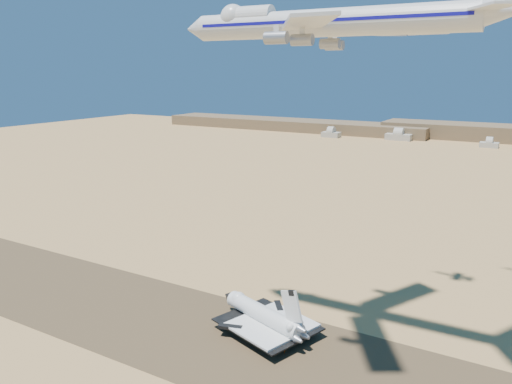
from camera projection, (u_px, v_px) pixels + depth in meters
The scene contains 9 objects.
ground at pixel (195, 331), 158.94m from camera, with size 1200.00×1200.00×0.00m, color tan.
runway at pixel (195, 331), 158.93m from camera, with size 600.00×50.00×0.06m, color brown.
hangars at pixel (394, 137), 591.67m from camera, with size 200.50×29.50×30.00m.
shuttle at pixel (263, 316), 158.04m from camera, with size 38.15×30.66×18.58m.
carrier_747 at pixel (316, 23), 128.73m from camera, with size 88.74×68.86×22.14m.
crew_a at pixel (275, 350), 146.27m from camera, with size 0.66×0.44×1.82m, color #CA5A0B.
crew_b at pixel (285, 350), 146.33m from camera, with size 0.77×0.44×1.59m, color #CA5A0B.
crew_c at pixel (269, 345), 149.04m from camera, with size 1.07×0.55×1.82m, color #CA5A0B.
chase_jet_d at pixel (427, 32), 160.12m from camera, with size 16.62×8.97×4.14m.
Camera 1 is at (88.60, -115.08, 80.70)m, focal length 35.00 mm.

